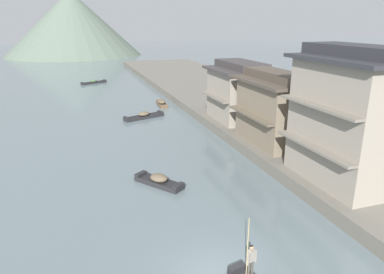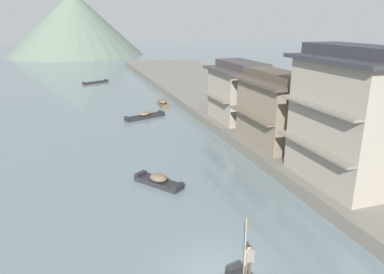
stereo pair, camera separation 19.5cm
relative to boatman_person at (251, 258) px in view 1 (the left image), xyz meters
name	(u,v)px [view 1 (the left image)]	position (x,y,z in m)	size (l,w,h in m)	color
riverbank_right	(249,103)	(15.91, 31.07, -1.02)	(18.00, 110.00, 0.92)	#6B665B
boatman_person	(251,258)	(0.00, 0.00, 0.00)	(0.56, 0.30, 3.04)	black
boat_moored_nearest	(162,104)	(4.94, 35.48, -1.20)	(1.28, 3.93, 0.76)	brown
boat_moored_second	(144,116)	(1.25, 29.56, -1.20)	(5.08, 2.73, 0.82)	#232326
boat_moored_third	(94,82)	(-2.65, 57.41, -1.25)	(4.83, 2.97, 0.69)	#232326
boat_moored_far	(159,181)	(-1.33, 11.19, -1.18)	(3.10, 3.67, 0.80)	#232326
house_waterfront_nearest	(351,117)	(10.09, 6.19, 3.74)	(5.81, 7.89, 8.74)	gray
house_waterfront_second	(275,108)	(9.79, 14.62, 2.44)	(5.22, 7.79, 6.14)	#7F705B
house_waterfront_tall	(240,91)	(10.32, 22.62, 2.44)	(6.27, 7.09, 6.14)	gray
hill_far_west	(73,24)	(-4.45, 119.78, 8.85)	(44.50, 44.50, 20.67)	#5B6B5B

